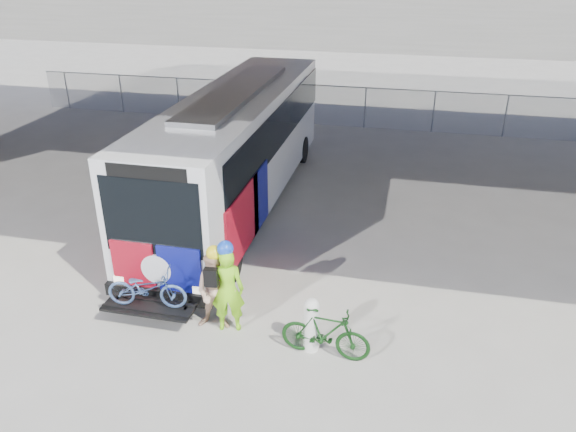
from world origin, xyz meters
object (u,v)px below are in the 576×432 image
(bollard, at_px, (311,323))
(cyclist_tan, at_px, (216,290))
(bike_parked, at_px, (325,333))
(bus, at_px, (238,141))
(cyclist_hivis, at_px, (227,288))

(bollard, bearing_deg, cyclist_tan, 172.41)
(cyclist_tan, xyz_separation_m, bike_parked, (2.43, -0.42, -0.39))
(bike_parked, bearing_deg, bus, 34.02)
(cyclist_hivis, bearing_deg, cyclist_tan, -13.00)
(bollard, bearing_deg, bus, 118.42)
(bollard, height_order, cyclist_hivis, cyclist_hivis)
(bus, relative_size, cyclist_tan, 6.47)
(bus, height_order, cyclist_hivis, bus)
(bus, relative_size, cyclist_hivis, 6.04)
(cyclist_hivis, height_order, bike_parked, cyclist_hivis)
(bollard, relative_size, cyclist_hivis, 0.57)
(bollard, xyz_separation_m, bike_parked, (0.32, -0.14, -0.11))
(cyclist_hivis, bearing_deg, bike_parked, 155.19)
(cyclist_tan, bearing_deg, bus, 97.43)
(bus, distance_m, bollard, 7.65)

